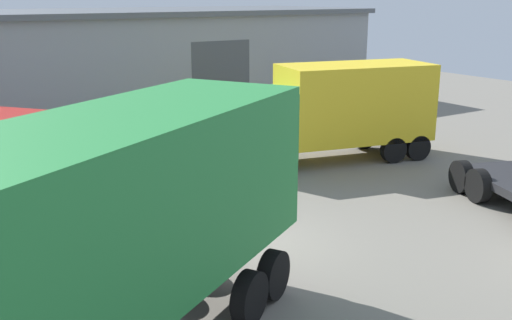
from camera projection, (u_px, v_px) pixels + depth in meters
name	position (u px, v px, depth m)	size (l,w,h in m)	color
ground_plane	(243.00, 244.00, 14.30)	(60.00, 60.00, 0.00)	slate
warehouse_building	(38.00, 64.00, 28.77)	(34.33, 9.97, 4.98)	#93999E
container_trailer_green	(85.00, 232.00, 8.27)	(9.34, 6.89, 4.07)	#28843D
box_truck_green	(334.00, 108.00, 21.04)	(7.56, 4.01, 3.39)	#28843D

